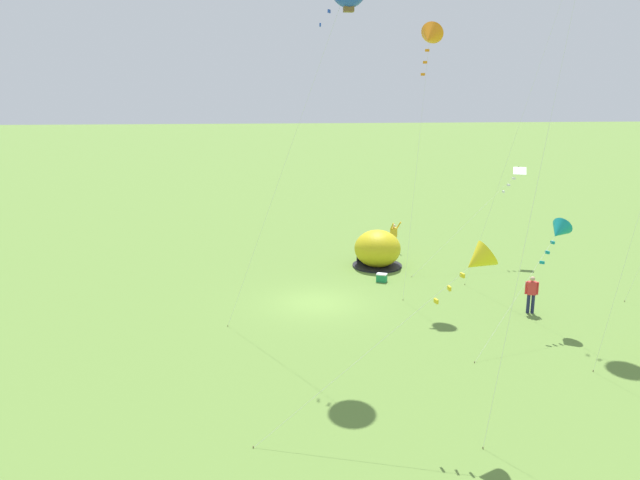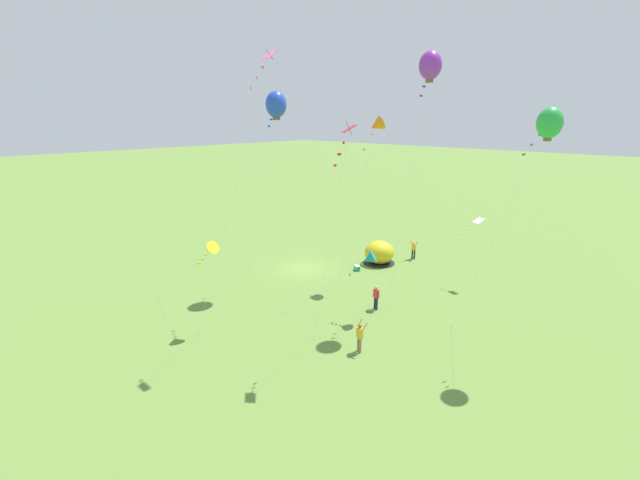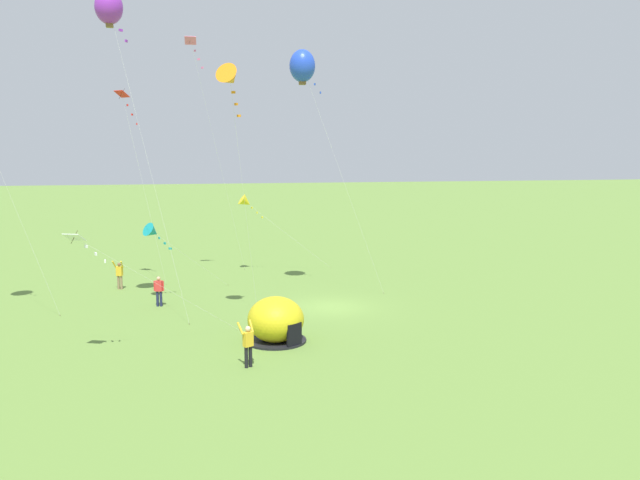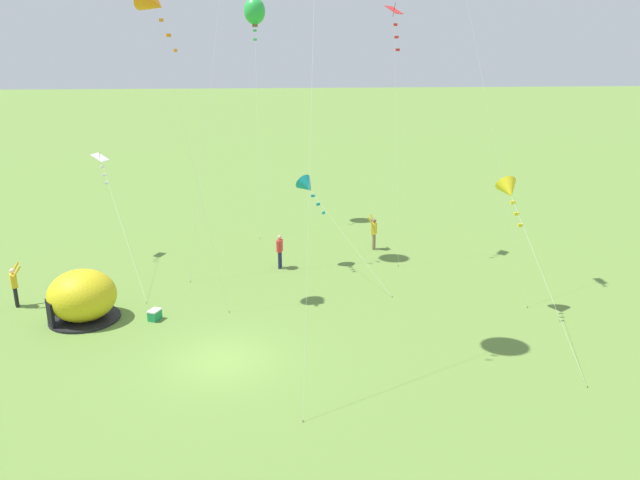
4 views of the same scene
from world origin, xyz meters
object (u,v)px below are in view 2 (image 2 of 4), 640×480
Objects in this scene: kite_blue at (276,105)px; kite_yellow at (210,250)px; person_strolling at (376,296)px; kite_white at (473,224)px; kite_red at (346,141)px; kite_pink at (264,71)px; kite_orange at (376,126)px; kite_teal at (369,259)px; popup_tent at (379,253)px; kite_green at (550,123)px; kite_purple at (430,65)px; person_far_back at (360,336)px; cooler_box at (357,268)px; person_with_toddler at (414,249)px.

kite_yellow is at bearing 18.42° from kite_blue.
person_strolling is 15.37m from kite_blue.
kite_red is (14.65, -0.72, 6.78)m from kite_white.
kite_pink is 1.25× the size of kite_orange.
kite_red is (4.39, 1.57, 7.61)m from kite_teal.
kite_white reaches higher than popup_tent.
kite_blue is (2.15, -17.70, 1.12)m from kite_green.
kite_orange reaches higher than kite_yellow.
kite_purple is 8.07m from kite_green.
person_far_back is at bearing 26.74° from person_strolling.
kite_green is (4.21, 14.92, 12.35)m from cooler_box.
popup_tent is 11.53m from kite_teal.
cooler_box is 19.70m from kite_pink.
kite_teal is 12.29m from kite_purple.
person_strolling is at bearing 47.84° from cooler_box.
kite_teal is 0.39× the size of kite_green.
kite_green is at bearing 133.40° from person_far_back.
kite_purple reaches higher than popup_tent.
kite_red is (13.88, 7.34, 10.71)m from popup_tent.
kite_orange reaches higher than person_strolling.
person_far_back is 15.18m from kite_pink.
kite_purple is 10.24m from kite_pink.
kite_red reaches higher than kite_white.
person_far_back is 0.14× the size of kite_green.
kite_pink is at bearing 44.81° from kite_blue.
person_with_toddler is 0.13× the size of kite_blue.
person_strolling is at bearing -153.26° from person_far_back.
kite_pink reaches higher than cooler_box.
popup_tent is 17.59m from kite_purple.
cooler_box is at bearing 156.39° from kite_blue.
kite_orange is at bearing -105.69° from kite_green.
kite_purple is (-2.04, 1.83, 14.84)m from person_strolling.
person_far_back is at bearing 21.43° from person_with_toddler.
popup_tent is 0.22× the size of kite_red.
kite_blue is (12.44, -4.69, 12.69)m from person_with_toddler.
kite_blue is at bearing -82.43° from person_strolling.
person_far_back is 17.71m from person_with_toddler.
kite_white is at bearing 154.66° from kite_yellow.
person_far_back is 10.75m from kite_red.
person_far_back is at bearing 129.15° from kite_red.
popup_tent is 0.19× the size of kite_blue.
kite_orange reaches higher than popup_tent.
kite_blue is at bearing -20.64° from person_with_toddler.
person_with_toddler is 0.15× the size of kite_red.
kite_red is at bearing -47.01° from kite_green.
kite_pink reaches higher than person_strolling.
kite_purple is 17.22m from kite_yellow.
kite_red reaches higher than popup_tent.
kite_pink is at bearing 118.47° from kite_yellow.
kite_yellow is at bearing -33.10° from person_strolling.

